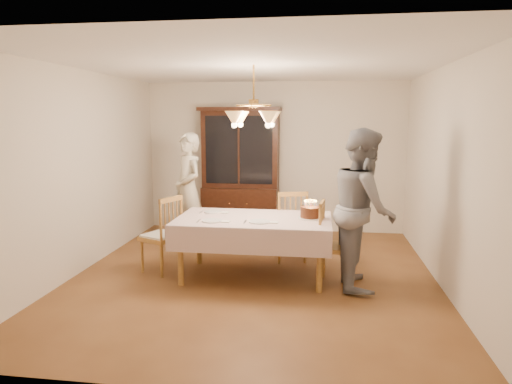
# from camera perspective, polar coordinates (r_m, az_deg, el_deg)

# --- Properties ---
(ground) EXTENTS (5.00, 5.00, 0.00)m
(ground) POSITION_cam_1_polar(r_m,az_deg,el_deg) (5.87, -0.28, -10.49)
(ground) COLOR brown
(ground) RESTS_ON ground
(room_shell) EXTENTS (5.00, 5.00, 5.00)m
(room_shell) POSITION_cam_1_polar(r_m,az_deg,el_deg) (5.54, -0.29, 5.11)
(room_shell) COLOR white
(room_shell) RESTS_ON ground
(dining_table) EXTENTS (1.90, 1.10, 0.76)m
(dining_table) POSITION_cam_1_polar(r_m,az_deg,el_deg) (5.67, -0.28, -3.98)
(dining_table) COLOR olive
(dining_table) RESTS_ON ground
(china_hutch) EXTENTS (1.38, 0.54, 2.16)m
(china_hutch) POSITION_cam_1_polar(r_m,az_deg,el_deg) (7.89, -1.93, 2.39)
(china_hutch) COLOR black
(china_hutch) RESTS_ON ground
(chair_far_side) EXTENTS (0.53, 0.52, 1.00)m
(chair_far_side) POSITION_cam_1_polar(r_m,az_deg,el_deg) (6.42, 4.30, -4.65)
(chair_far_side) COLOR olive
(chair_far_side) RESTS_ON ground
(chair_left_end) EXTENTS (0.56, 0.57, 1.00)m
(chair_left_end) POSITION_cam_1_polar(r_m,az_deg,el_deg) (6.06, -11.72, -5.56)
(chair_left_end) COLOR olive
(chair_left_end) RESTS_ON ground
(chair_right_end) EXTENTS (0.47, 0.48, 1.00)m
(chair_right_end) POSITION_cam_1_polar(r_m,az_deg,el_deg) (5.58, 9.96, -6.89)
(chair_right_end) COLOR olive
(chair_right_end) RESTS_ON ground
(elderly_woman) EXTENTS (0.74, 0.76, 1.76)m
(elderly_woman) POSITION_cam_1_polar(r_m,az_deg,el_deg) (7.12, -8.43, 0.26)
(elderly_woman) COLOR beige
(elderly_woman) RESTS_ON ground
(adult_in_grey) EXTENTS (0.75, 0.94, 1.87)m
(adult_in_grey) POSITION_cam_1_polar(r_m,az_deg,el_deg) (5.47, 13.24, -2.02)
(adult_in_grey) COLOR slate
(adult_in_grey) RESTS_ON ground
(birthday_cake) EXTENTS (0.30, 0.30, 0.23)m
(birthday_cake) POSITION_cam_1_polar(r_m,az_deg,el_deg) (5.64, 6.79, -2.61)
(birthday_cake) COLOR white
(birthday_cake) RESTS_ON dining_table
(place_setting_near_left) EXTENTS (0.39, 0.24, 0.02)m
(place_setting_near_left) POSITION_cam_1_polar(r_m,az_deg,el_deg) (5.48, -5.37, -3.61)
(place_setting_near_left) COLOR white
(place_setting_near_left) RESTS_ON dining_table
(place_setting_near_right) EXTENTS (0.40, 0.25, 0.02)m
(place_setting_near_right) POSITION_cam_1_polar(r_m,az_deg,el_deg) (5.41, 0.57, -3.73)
(place_setting_near_right) COLOR white
(place_setting_near_right) RESTS_ON dining_table
(place_setting_far_left) EXTENTS (0.37, 0.23, 0.02)m
(place_setting_far_left) POSITION_cam_1_polar(r_m,az_deg,el_deg) (6.00, -5.28, -2.49)
(place_setting_far_left) COLOR white
(place_setting_far_left) RESTS_ON dining_table
(chandelier) EXTENTS (0.62, 0.62, 0.73)m
(chandelier) POSITION_cam_1_polar(r_m,az_deg,el_deg) (5.52, -0.29, 9.20)
(chandelier) COLOR #BF8C3F
(chandelier) RESTS_ON ground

